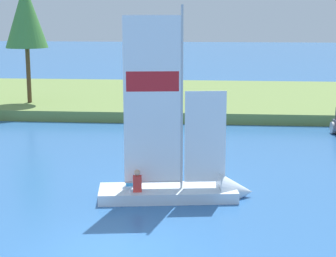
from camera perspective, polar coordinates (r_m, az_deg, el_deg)
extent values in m
plane|color=#2D609E|center=(15.26, -5.16, -12.07)|extent=(200.00, 200.00, 0.00)
cube|color=olive|center=(39.09, 1.15, 3.01)|extent=(80.00, 15.08, 0.60)
cylinder|color=brown|center=(36.02, -13.51, 5.09)|extent=(0.26, 0.26, 3.30)
cone|color=#47893D|center=(35.81, -13.78, 10.76)|extent=(2.50, 2.50, 3.82)
cube|color=silver|center=(19.28, -0.03, -6.35)|extent=(4.67, 2.11, 0.36)
cone|color=silver|center=(19.52, 6.63, -6.20)|extent=(1.30, 1.48, 1.34)
cylinder|color=#B7B7BC|center=(18.58, 1.36, 2.91)|extent=(0.08, 0.08, 5.91)
cube|color=white|center=(18.54, -1.52, 2.77)|extent=(1.85, 0.29, 5.34)
cube|color=red|center=(18.46, -1.53, 4.64)|extent=(1.67, 0.27, 0.64)
cube|color=white|center=(18.89, 3.68, -0.83)|extent=(1.33, 0.22, 3.01)
cylinder|color=#B7B7BC|center=(19.14, -1.47, -5.24)|extent=(1.85, 0.32, 0.06)
cube|color=red|center=(18.81, -3.02, -5.43)|extent=(0.31, 0.24, 0.52)
sphere|color=tan|center=(18.70, -3.04, -4.34)|extent=(0.20, 0.20, 0.20)
cube|color=#338CCC|center=(19.42, -3.74, -4.77)|extent=(0.31, 0.24, 0.60)
sphere|color=tan|center=(19.31, -3.76, -3.60)|extent=(0.20, 0.20, 0.20)
sphere|color=#E54C19|center=(26.30, -2.66, -1.33)|extent=(0.50, 0.50, 0.50)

